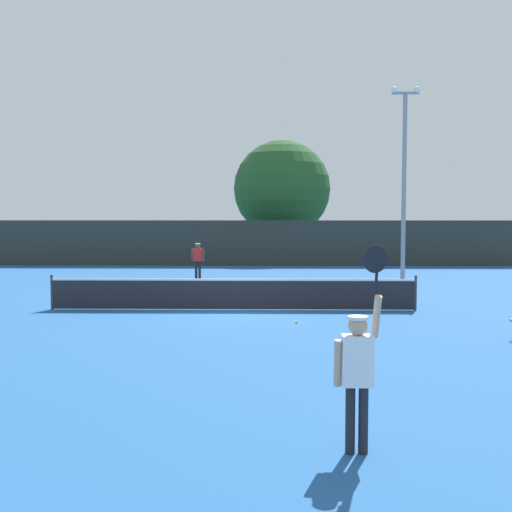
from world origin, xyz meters
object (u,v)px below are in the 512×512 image
player_serving (358,363)px  large_tree (282,189)px  parked_car_near (286,246)px  light_pole (404,173)px  player_receiving (198,257)px  parked_car_mid (410,246)px  tennis_ball (296,322)px

player_serving → large_tree: size_ratio=0.33×
large_tree → parked_car_near: bearing=81.7°
light_pole → large_tree: light_pole is taller
player_receiving → player_serving: bearing=101.7°
player_receiving → large_tree: bearing=-108.3°
parked_car_mid → player_serving: bearing=-102.9°
player_receiving → parked_car_near: bearing=-106.8°
player_serving → player_receiving: size_ratio=1.59×
light_pole → tennis_ball: bearing=-117.3°
player_receiving → large_tree: size_ratio=0.21×
player_receiving → parked_car_mid: bearing=-133.0°
parked_car_near → parked_car_mid: same height
light_pole → parked_car_near: light_pole is taller
player_serving → large_tree: 33.27m
large_tree → parked_car_mid: (8.52, 1.14, -3.78)m
tennis_ball → parked_car_mid: 26.53m
light_pole → parked_car_mid: 16.58m
player_serving → tennis_ball: 9.24m
tennis_ball → large_tree: 24.35m
player_receiving → large_tree: large_tree is taller
tennis_ball → parked_car_mid: parked_car_mid is taller
player_serving → parked_car_near: player_serving is taller
player_receiving → tennis_ball: bearing=108.9°
large_tree → player_serving: bearing=-89.6°
light_pole → player_receiving: bearing=166.2°
player_receiving → tennis_ball: (3.96, -11.55, -0.95)m
large_tree → tennis_ball: bearing=-90.3°
light_pole → parked_car_mid: (3.80, 15.67, -3.86)m
light_pole → parked_car_mid: light_pole is taller
light_pole → parked_car_near: (-4.41, 16.66, -3.86)m
parked_car_near → parked_car_mid: size_ratio=1.03×
player_serving → large_tree: large_tree is taller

